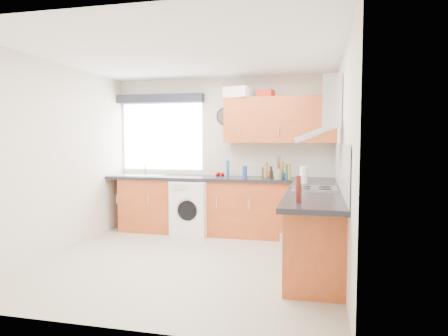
% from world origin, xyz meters
% --- Properties ---
extents(ground_plane, '(3.60, 3.60, 0.00)m').
position_xyz_m(ground_plane, '(0.00, 0.00, 0.00)').
color(ground_plane, beige).
extents(ceiling, '(3.60, 3.60, 0.02)m').
position_xyz_m(ceiling, '(0.00, 0.00, 2.50)').
color(ceiling, white).
rests_on(ceiling, wall_back).
extents(wall_back, '(3.60, 0.02, 2.50)m').
position_xyz_m(wall_back, '(0.00, 1.80, 1.25)').
color(wall_back, silver).
rests_on(wall_back, ground_plane).
extents(wall_front, '(3.60, 0.02, 2.50)m').
position_xyz_m(wall_front, '(0.00, -1.80, 1.25)').
color(wall_front, silver).
rests_on(wall_front, ground_plane).
extents(wall_left, '(0.02, 3.60, 2.50)m').
position_xyz_m(wall_left, '(-1.80, 0.00, 1.25)').
color(wall_left, silver).
rests_on(wall_left, ground_plane).
extents(wall_right, '(0.02, 3.60, 2.50)m').
position_xyz_m(wall_right, '(1.80, 0.00, 1.25)').
color(wall_right, silver).
rests_on(wall_right, ground_plane).
extents(window, '(1.40, 0.02, 1.10)m').
position_xyz_m(window, '(-1.05, 1.79, 1.55)').
color(window, white).
rests_on(window, wall_back).
extents(window_blind, '(1.50, 0.18, 0.14)m').
position_xyz_m(window_blind, '(-1.05, 1.70, 2.18)').
color(window_blind, '#272734').
rests_on(window_blind, wall_back).
extents(splashback, '(0.01, 3.00, 0.54)m').
position_xyz_m(splashback, '(1.79, 0.30, 1.18)').
color(splashback, white).
rests_on(splashback, wall_right).
extents(base_cab_back, '(3.00, 0.58, 0.86)m').
position_xyz_m(base_cab_back, '(-0.10, 1.51, 0.43)').
color(base_cab_back, '#AD491F').
rests_on(base_cab_back, ground_plane).
extents(base_cab_corner, '(0.60, 0.60, 0.86)m').
position_xyz_m(base_cab_corner, '(1.50, 1.50, 0.43)').
color(base_cab_corner, '#AD491F').
rests_on(base_cab_corner, ground_plane).
extents(base_cab_right, '(0.58, 2.10, 0.86)m').
position_xyz_m(base_cab_right, '(1.51, 0.15, 0.43)').
color(base_cab_right, '#AD491F').
rests_on(base_cab_right, ground_plane).
extents(worktop_back, '(3.60, 0.62, 0.05)m').
position_xyz_m(worktop_back, '(0.00, 1.50, 0.89)').
color(worktop_back, black).
rests_on(worktop_back, base_cab_back).
extents(worktop_right, '(0.62, 2.42, 0.05)m').
position_xyz_m(worktop_right, '(1.50, 0.00, 0.89)').
color(worktop_right, black).
rests_on(worktop_right, base_cab_right).
extents(sink, '(0.84, 0.46, 0.10)m').
position_xyz_m(sink, '(-1.33, 1.50, 0.95)').
color(sink, silver).
rests_on(sink, worktop_back).
extents(oven, '(0.56, 0.58, 0.85)m').
position_xyz_m(oven, '(1.50, 0.30, 0.42)').
color(oven, black).
rests_on(oven, ground_plane).
extents(hob_plate, '(0.52, 0.52, 0.01)m').
position_xyz_m(hob_plate, '(1.50, 0.30, 0.92)').
color(hob_plate, silver).
rests_on(hob_plate, worktop_right).
extents(extractor_hood, '(0.52, 0.78, 0.66)m').
position_xyz_m(extractor_hood, '(1.60, 0.30, 1.77)').
color(extractor_hood, silver).
rests_on(extractor_hood, wall_right).
extents(upper_cabinets, '(1.70, 0.35, 0.70)m').
position_xyz_m(upper_cabinets, '(0.95, 1.62, 1.80)').
color(upper_cabinets, '#AD491F').
rests_on(upper_cabinets, wall_back).
extents(washing_machine, '(0.64, 0.62, 0.85)m').
position_xyz_m(washing_machine, '(-0.38, 1.40, 0.43)').
color(washing_machine, white).
rests_on(washing_machine, ground_plane).
extents(wall_clock, '(0.29, 0.04, 0.29)m').
position_xyz_m(wall_clock, '(0.05, 1.76, 1.88)').
color(wall_clock, '#272734').
rests_on(wall_clock, wall_back).
extents(casserole, '(0.46, 0.39, 0.16)m').
position_xyz_m(casserole, '(0.30, 1.59, 2.23)').
color(casserole, white).
rests_on(casserole, upper_cabinets).
extents(storage_box, '(0.27, 0.24, 0.11)m').
position_xyz_m(storage_box, '(0.74, 1.56, 2.20)').
color(storage_box, red).
rests_on(storage_box, upper_cabinets).
extents(utensil_pot, '(0.11, 0.11, 0.15)m').
position_xyz_m(utensil_pot, '(0.96, 1.35, 0.98)').
color(utensil_pot, gray).
rests_on(utensil_pot, worktop_back).
extents(kitchen_roll, '(0.11, 0.11, 0.23)m').
position_xyz_m(kitchen_roll, '(1.35, 0.83, 1.02)').
color(kitchen_roll, white).
rests_on(kitchen_roll, worktop_right).
extents(tomato_cluster, '(0.15, 0.15, 0.06)m').
position_xyz_m(tomato_cluster, '(-0.01, 1.65, 0.94)').
color(tomato_cluster, '#AD0402').
rests_on(tomato_cluster, worktop_back).
extents(jar_0, '(0.06, 0.06, 0.25)m').
position_xyz_m(jar_0, '(0.75, 1.54, 1.03)').
color(jar_0, olive).
rests_on(jar_0, worktop_back).
extents(jar_1, '(0.05, 0.05, 0.26)m').
position_xyz_m(jar_1, '(0.14, 1.57, 1.04)').
color(jar_1, '#1C618A').
rests_on(jar_1, worktop_back).
extents(jar_2, '(0.04, 0.04, 0.18)m').
position_xyz_m(jar_2, '(0.84, 1.46, 1.00)').
color(jar_2, '#341213').
rests_on(jar_2, worktop_back).
extents(jar_3, '(0.08, 0.08, 0.09)m').
position_xyz_m(jar_3, '(1.08, 1.40, 0.96)').
color(jar_3, '#1B4F81').
rests_on(jar_3, worktop_back).
extents(jar_4, '(0.04, 0.04, 0.18)m').
position_xyz_m(jar_4, '(0.75, 1.55, 1.00)').
color(jar_4, brown).
rests_on(jar_4, worktop_back).
extents(jar_5, '(0.07, 0.07, 0.21)m').
position_xyz_m(jar_5, '(1.09, 1.55, 1.02)').
color(jar_5, '#1E551F').
rests_on(jar_5, worktop_back).
extents(jar_6, '(0.04, 0.04, 0.21)m').
position_xyz_m(jar_6, '(1.12, 1.36, 1.02)').
color(jar_6, olive).
rests_on(jar_6, worktop_back).
extents(jar_7, '(0.07, 0.07, 0.17)m').
position_xyz_m(jar_7, '(0.72, 1.60, 0.99)').
color(jar_7, '#413224').
rests_on(jar_7, worktop_back).
extents(jar_8, '(0.06, 0.06, 0.26)m').
position_xyz_m(jar_8, '(1.01, 1.45, 1.04)').
color(jar_8, olive).
rests_on(jar_8, worktop_back).
extents(jar_9, '(0.07, 0.07, 0.19)m').
position_xyz_m(jar_9, '(0.45, 1.38, 1.00)').
color(jar_9, navy).
rests_on(jar_9, worktop_back).
extents(jar_10, '(0.07, 0.07, 0.11)m').
position_xyz_m(jar_10, '(0.83, 1.56, 0.96)').
color(jar_10, '#25511D').
rests_on(jar_10, worktop_back).
extents(bottle_0, '(0.05, 0.05, 0.25)m').
position_xyz_m(bottle_0, '(1.36, -0.84, 1.03)').
color(bottle_0, '#5F1B14').
rests_on(bottle_0, worktop_right).
extents(bottle_1, '(0.06, 0.06, 0.17)m').
position_xyz_m(bottle_1, '(1.36, -0.79, 1.00)').
color(bottle_1, maroon).
rests_on(bottle_1, worktop_right).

